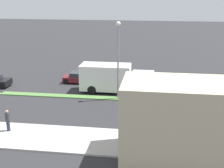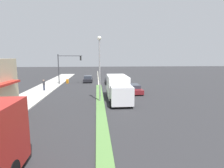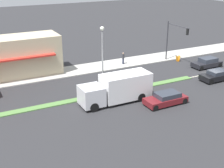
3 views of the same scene
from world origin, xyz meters
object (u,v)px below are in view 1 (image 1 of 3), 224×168
pedestrian (8,120)px  sedan_maroon (83,78)px  delivery_truck (114,78)px  street_lamp (118,51)px

pedestrian → sedan_maroon: size_ratio=0.38×
pedestrian → sedan_maroon: pedestrian is taller
delivery_truck → sedan_maroon: bearing=-124.9°
pedestrian → sedan_maroon: (-13.42, 2.52, -0.39)m
pedestrian → delivery_truck: (-10.62, 6.53, 0.48)m
delivery_truck → sedan_maroon: delivery_truck is taller
pedestrian → delivery_truck: 12.48m
street_lamp → delivery_truck: size_ratio=0.98×
sedan_maroon → pedestrian: bearing=-10.6°
street_lamp → delivery_truck: (-2.20, -0.66, -3.31)m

